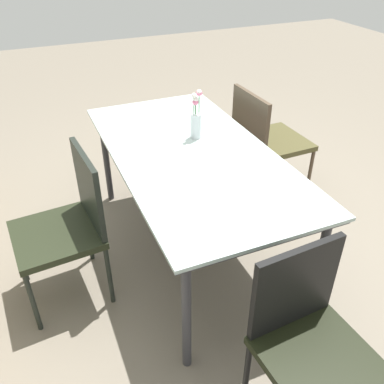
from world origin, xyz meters
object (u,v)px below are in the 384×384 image
dining_table (192,160)px  chair_far_side (69,221)px  chair_end_left (309,337)px  chair_near_right (265,137)px  potted_plant (151,130)px  flower_vase (196,119)px

dining_table → chair_far_side: chair_far_side is taller
chair_far_side → chair_end_left: size_ratio=1.02×
dining_table → chair_end_left: 1.24m
chair_near_right → potted_plant: chair_near_right is taller
dining_table → flower_vase: 0.27m
chair_end_left → potted_plant: bearing=-97.9°
chair_near_right → chair_end_left: chair_near_right is taller
potted_plant → dining_table: bearing=172.3°
chair_far_side → potted_plant: bearing=-37.3°
chair_far_side → chair_end_left: (-1.16, -0.77, 0.00)m
chair_far_side → flower_vase: size_ratio=2.86×
chair_far_side → flower_vase: bearing=-80.0°
dining_table → potted_plant: size_ratio=4.17×
flower_vase → potted_plant: bearing=-4.4°
flower_vase → potted_plant: 1.47m
chair_near_right → chair_far_side: chair_far_side is taller
chair_near_right → flower_vase: 0.80m
dining_table → chair_end_left: bearing=179.8°
dining_table → chair_far_side: bearing=94.7°
chair_end_left → potted_plant: size_ratio=2.05×
chair_far_side → flower_vase: 0.98m
dining_table → chair_far_side: (-0.06, 0.78, -0.19)m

